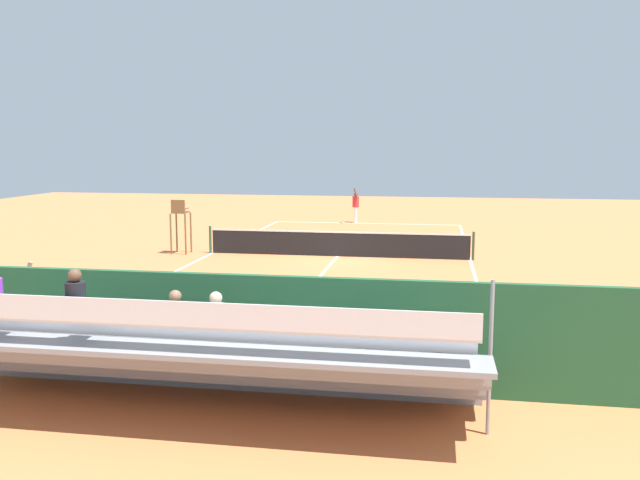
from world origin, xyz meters
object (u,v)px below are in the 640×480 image
(courtside_bench, at_px, (339,346))
(tennis_ball_near, at_px, (363,230))
(equipment_bag, at_px, (237,362))
(line_judge, at_px, (25,308))
(tennis_player, at_px, (356,204))
(umpire_chair, at_px, (180,220))
(tennis_net, at_px, (338,243))
(bleacher_stand, at_px, (191,353))
(tennis_racket, at_px, (343,223))

(courtside_bench, distance_m, tennis_ball_near, 21.18)
(equipment_bag, relative_size, tennis_ball_near, 13.64)
(line_judge, bearing_deg, tennis_player, -98.88)
(tennis_ball_near, distance_m, line_judge, 21.61)
(line_judge, bearing_deg, umpire_chair, -82.31)
(line_judge, bearing_deg, tennis_net, -108.59)
(bleacher_stand, distance_m, tennis_racket, 26.29)
(umpire_chair, distance_m, courtside_bench, 15.29)
(courtside_bench, bearing_deg, tennis_player, -84.04)
(bleacher_stand, xyz_separation_m, tennis_player, (0.45, -26.65, 0.05))
(tennis_net, relative_size, courtside_bench, 5.72)
(umpire_chair, bearing_deg, tennis_racket, -113.76)
(tennis_player, xyz_separation_m, line_judge, (3.83, 24.54, 0.00))
(bleacher_stand, height_order, line_judge, bleacher_stand)
(courtside_bench, xyz_separation_m, line_judge, (6.40, -0.02, 0.46))
(bleacher_stand, relative_size, line_judge, 4.70)
(umpire_chair, bearing_deg, tennis_net, -176.73)
(line_judge, bearing_deg, equipment_bag, 178.15)
(bleacher_stand, height_order, tennis_player, bleacher_stand)
(tennis_net, relative_size, tennis_racket, 18.47)
(tennis_net, distance_m, tennis_ball_near, 7.85)
(courtside_bench, bearing_deg, equipment_bag, 3.80)
(bleacher_stand, bearing_deg, tennis_player, -89.03)
(courtside_bench, xyz_separation_m, tennis_racket, (3.19, -24.16, -0.54))
(courtside_bench, relative_size, line_judge, 0.93)
(umpire_chair, bearing_deg, courtside_bench, 122.21)
(bleacher_stand, relative_size, tennis_racket, 16.25)
(tennis_net, distance_m, tennis_player, 11.31)
(tennis_racket, bearing_deg, tennis_player, -147.97)
(tennis_net, height_order, tennis_ball_near, tennis_net)
(tennis_net, height_order, umpire_chair, umpire_chair)
(umpire_chair, xyz_separation_m, courtside_bench, (-8.14, 12.92, -0.76))
(bleacher_stand, height_order, umpire_chair, bleacher_stand)
(equipment_bag, bearing_deg, tennis_racket, -87.04)
(tennis_net, bearing_deg, tennis_player, -86.83)
(courtside_bench, bearing_deg, tennis_racket, -82.48)
(equipment_bag, xyz_separation_m, line_judge, (4.46, -0.14, 0.84))
(tennis_player, height_order, line_judge, same)
(umpire_chair, height_order, equipment_bag, umpire_chair)
(equipment_bag, bearing_deg, umpire_chair, -64.57)
(courtside_bench, xyz_separation_m, tennis_player, (2.56, -24.55, 0.46))
(equipment_bag, height_order, tennis_ball_near, equipment_bag)
(bleacher_stand, height_order, equipment_bag, bleacher_stand)
(courtside_bench, distance_m, line_judge, 6.41)
(umpire_chair, height_order, line_judge, umpire_chair)
(umpire_chair, distance_m, tennis_racket, 12.35)
(equipment_bag, relative_size, tennis_racket, 1.61)
(tennis_player, bearing_deg, umpire_chair, 64.39)
(umpire_chair, bearing_deg, equipment_bag, 115.43)
(tennis_net, xyz_separation_m, line_judge, (4.46, 13.26, 0.51))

